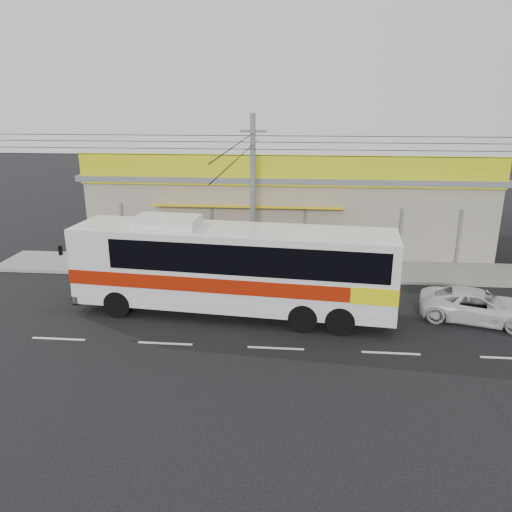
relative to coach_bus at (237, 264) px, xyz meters
The scene contains 9 objects.
ground 2.75m from the coach_bus, 13.21° to the right, with size 120.00×120.00×0.00m, color black.
sidewalk 6.20m from the coach_bus, 72.94° to the left, with size 30.00×3.20×0.15m, color gray.
lane_markings 3.98m from the coach_bus, 59.39° to the right, with size 50.00×0.12×0.01m, color silver, non-canonical shape.
storefront_building 11.27m from the coach_bus, 81.26° to the left, with size 22.60×9.20×5.70m.
coach_bus is the anchor object (origin of this frame).
motorbike_red 6.02m from the coach_bus, 122.28° to the left, with size 0.62×1.78×0.93m, color maroon.
motorbike_dark 8.05m from the coach_bus, 147.19° to the left, with size 0.55×1.93×1.16m, color black.
white_car 9.67m from the coach_bus, ahead, with size 2.03×4.39×1.22m, color silver.
utility_pole 5.94m from the coach_bus, 86.58° to the left, with size 34.00×14.00×7.83m.
Camera 1 is at (0.72, -18.33, 8.44)m, focal length 35.00 mm.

